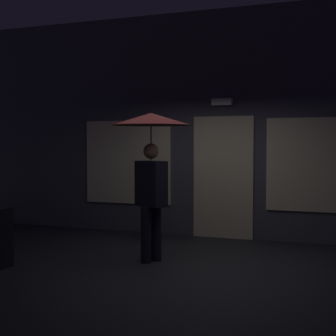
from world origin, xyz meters
TOP-DOWN VIEW (x-y plane):
  - ground_plane at (0.00, 0.00)m, footprint 18.00×18.00m
  - building_facade at (-0.00, 2.35)m, footprint 10.97×0.48m
  - person_with_umbrella at (-0.52, 0.04)m, footprint 1.16×1.16m
  - sidewalk_bollard at (-1.11, 1.45)m, footprint 0.30×0.30m

SIDE VIEW (x-z plane):
  - ground_plane at x=0.00m, z-range 0.00..0.00m
  - sidewalk_bollard at x=-1.11m, z-range 0.00..0.66m
  - person_with_umbrella at x=-0.52m, z-range 0.61..2.75m
  - building_facade at x=0.00m, z-range -0.02..4.11m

